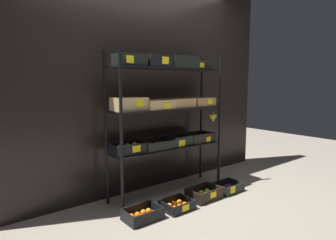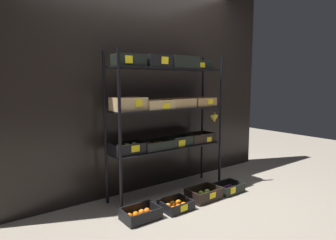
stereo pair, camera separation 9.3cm
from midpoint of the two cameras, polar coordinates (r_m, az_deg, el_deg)
ground_plane at (r=3.54m, az=-0.78°, el=-14.23°), size 10.00×10.00×0.00m
storefront_wall at (r=3.59m, az=-4.39°, el=7.36°), size 3.81×0.12×2.61m
display_rack at (r=3.30m, az=-0.93°, el=2.41°), size 1.54×0.36×1.63m
crate_ground_tangerine at (r=2.92m, az=-6.01°, el=-18.24°), size 0.35×0.25×0.11m
crate_ground_left_tangerine at (r=3.11m, az=0.92°, el=-16.60°), size 0.31×0.26×0.10m
crate_ground_apple_green at (r=3.38m, az=6.31°, el=-14.47°), size 0.37×0.26×0.13m
crate_ground_plum at (r=3.64m, az=10.99°, el=-13.11°), size 0.33×0.25×0.11m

